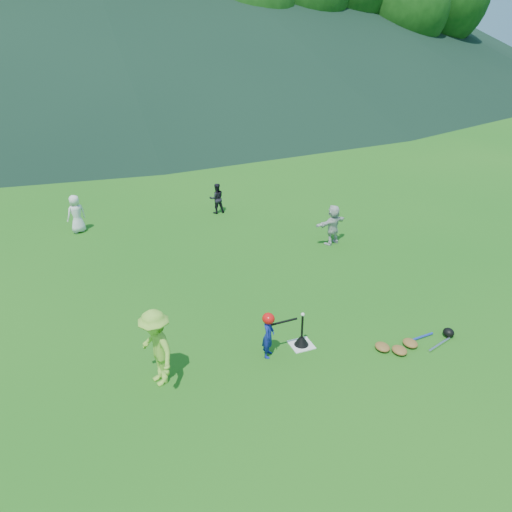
{
  "coord_description": "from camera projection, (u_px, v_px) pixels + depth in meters",
  "views": [
    {
      "loc": [
        -3.95,
        -7.42,
        6.05
      ],
      "look_at": [
        0.0,
        2.5,
        0.9
      ],
      "focal_mm": 35.0,
      "sensor_mm": 36.0,
      "label": 1
    }
  ],
  "objects": [
    {
      "name": "batter_gear",
      "position": [
        270.0,
        319.0,
        9.5
      ],
      "size": [
        0.73,
        0.26,
        0.3
      ],
      "color": "red",
      "rests_on": "ground"
    },
    {
      "name": "adult_coach",
      "position": [
        156.0,
        348.0,
        8.82
      ],
      "size": [
        0.78,
        1.08,
        1.51
      ],
      "primitive_type": "imported",
      "rotation": [
        0.0,
        0.0,
        -1.32
      ],
      "color": "#89C339",
      "rests_on": "ground"
    },
    {
      "name": "batter_child",
      "position": [
        268.0,
        336.0,
        9.65
      ],
      "size": [
        0.38,
        0.41,
        0.94
      ],
      "primitive_type": "imported",
      "rotation": [
        0.0,
        0.0,
        0.97
      ],
      "color": "navy",
      "rests_on": "ground"
    },
    {
      "name": "fielder_b",
      "position": [
        217.0,
        198.0,
        16.77
      ],
      "size": [
        0.52,
        0.42,
        1.04
      ],
      "primitive_type": "imported",
      "rotation": [
        0.0,
        0.0,
        3.09
      ],
      "color": "black",
      "rests_on": "ground"
    },
    {
      "name": "fielder_d",
      "position": [
        333.0,
        225.0,
        14.45
      ],
      "size": [
        1.16,
        0.64,
        1.19
      ],
      "primitive_type": "imported",
      "rotation": [
        0.0,
        0.0,
        3.41
      ],
      "color": "silver",
      "rests_on": "ground"
    },
    {
      "name": "batting_tee",
      "position": [
        302.0,
        340.0,
        10.1
      ],
      "size": [
        0.3,
        0.3,
        0.68
      ],
      "color": "black",
      "rests_on": "home_plate"
    },
    {
      "name": "outfield_fence",
      "position": [
        115.0,
        105.0,
        33.29
      ],
      "size": [
        70.07,
        0.08,
        1.33
      ],
      "color": "gray",
      "rests_on": "ground"
    },
    {
      "name": "equipment_pile",
      "position": [
        411.0,
        343.0,
        10.1
      ],
      "size": [
        1.8,
        0.62,
        0.19
      ],
      "color": "olive",
      "rests_on": "ground"
    },
    {
      "name": "ground",
      "position": [
        301.0,
        345.0,
        10.16
      ],
      "size": [
        120.0,
        120.0,
        0.0
      ],
      "primitive_type": "plane",
      "color": "#175D15",
      "rests_on": "ground"
    },
    {
      "name": "home_plate",
      "position": [
        301.0,
        345.0,
        10.15
      ],
      "size": [
        0.45,
        0.45,
        0.02
      ],
      "primitive_type": "cube",
      "color": "silver",
      "rests_on": "ground"
    },
    {
      "name": "baseball",
      "position": [
        303.0,
        314.0,
        9.84
      ],
      "size": [
        0.08,
        0.08,
        0.08
      ],
      "primitive_type": "sphere",
      "color": "white",
      "rests_on": "batting_tee"
    },
    {
      "name": "fielder_a",
      "position": [
        76.0,
        214.0,
        15.24
      ],
      "size": [
        0.68,
        0.57,
        1.19
      ],
      "primitive_type": "imported",
      "rotation": [
        0.0,
        0.0,
        3.52
      ],
      "color": "silver",
      "rests_on": "ground"
    }
  ]
}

